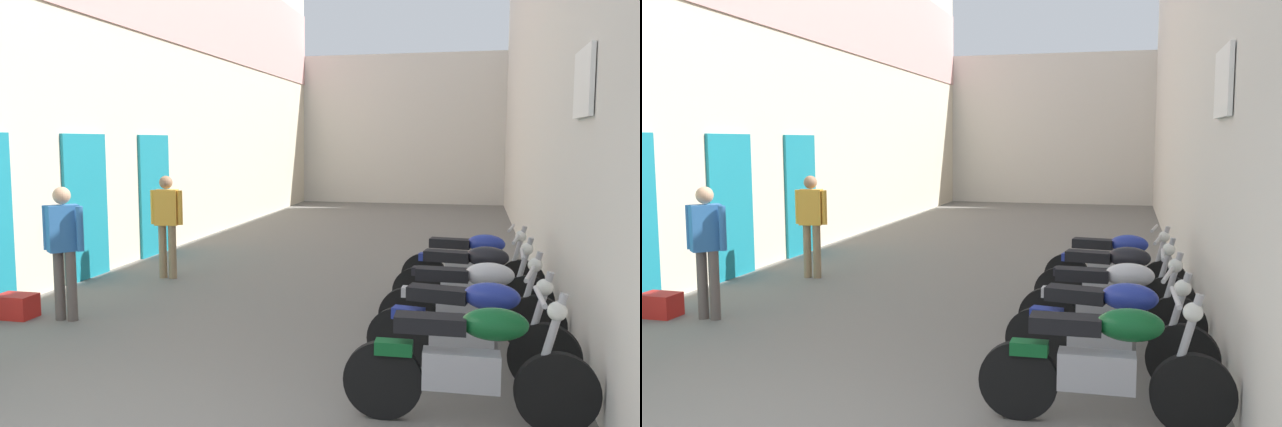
{
  "view_description": "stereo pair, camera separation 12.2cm",
  "coord_description": "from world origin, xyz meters",
  "views": [
    {
      "loc": [
        2.4,
        -3.19,
        2.1
      ],
      "look_at": [
        0.58,
        4.55,
        1.21
      ],
      "focal_mm": 36.8,
      "sensor_mm": 36.0,
      "label": 1
    },
    {
      "loc": [
        2.52,
        -3.16,
        2.1
      ],
      "look_at": [
        0.58,
        4.55,
        1.21
      ],
      "focal_mm": 36.8,
      "sensor_mm": 36.0,
      "label": 2
    }
  ],
  "objects": [
    {
      "name": "building_right",
      "position": [
        3.54,
        9.37,
        3.35
      ],
      "size": [
        0.45,
        18.74,
        6.7
      ],
      "color": "beige",
      "rests_on": "ground"
    },
    {
      "name": "motorcycle_third",
      "position": [
        2.4,
        3.39,
        0.5
      ],
      "size": [
        1.85,
        0.58,
        1.04
      ],
      "color": "black",
      "rests_on": "ground"
    },
    {
      "name": "pedestrian_further_down",
      "position": [
        -2.14,
        5.89,
        0.92
      ],
      "size": [
        0.52,
        0.27,
        1.57
      ],
      "color": "#8C7251",
      "rests_on": "ground"
    },
    {
      "name": "ground_plane",
      "position": [
        0.0,
        7.37,
        0.0
      ],
      "size": [
        34.74,
        34.74,
        0.0
      ],
      "primitive_type": "plane",
      "color": "#66635E"
    },
    {
      "name": "building_far_end",
      "position": [
        0.0,
        19.74,
        2.47
      ],
      "size": [
        9.68,
        2.0,
        4.94
      ],
      "primitive_type": "cube",
      "color": "beige",
      "rests_on": "ground"
    },
    {
      "name": "building_left",
      "position": [
        -3.53,
        9.32,
        3.57
      ],
      "size": [
        0.45,
        18.74,
        7.1
      ],
      "color": "beige",
      "rests_on": "ground"
    },
    {
      "name": "motorcycle_nearest",
      "position": [
        2.4,
        1.58,
        0.5
      ],
      "size": [
        1.85,
        0.58,
        1.04
      ],
      "color": "black",
      "rests_on": "ground"
    },
    {
      "name": "motorcycle_fifth",
      "position": [
        2.4,
        5.42,
        0.5
      ],
      "size": [
        1.84,
        0.58,
        1.04
      ],
      "color": "black",
      "rests_on": "ground"
    },
    {
      "name": "plastic_crate",
      "position": [
        -2.87,
        3.39,
        0.14
      ],
      "size": [
        0.44,
        0.32,
        0.28
      ],
      "primitive_type": "cube",
      "color": "red",
      "rests_on": "ground"
    },
    {
      "name": "motorcycle_second",
      "position": [
        2.4,
        2.47,
        0.5
      ],
      "size": [
        1.84,
        0.58,
        1.04
      ],
      "color": "black",
      "rests_on": "ground"
    },
    {
      "name": "motorcycle_fourth",
      "position": [
        2.4,
        4.43,
        0.5
      ],
      "size": [
        1.84,
        0.58,
        1.04
      ],
      "color": "black",
      "rests_on": "ground"
    },
    {
      "name": "pedestrian_mid_alley",
      "position": [
        -2.22,
        3.43,
        0.92
      ],
      "size": [
        0.52,
        0.39,
        1.57
      ],
      "color": "#564C47",
      "rests_on": "ground"
    }
  ]
}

